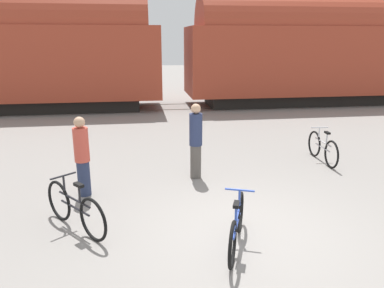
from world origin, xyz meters
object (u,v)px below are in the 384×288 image
at_px(bicycle_blue, 237,226).
at_px(person_in_red, 82,156).
at_px(bicycle_black, 75,208).
at_px(freight_train, 174,49).
at_px(person_in_navy, 196,141).
at_px(bicycle_silver, 323,148).

xyz_separation_m(bicycle_blue, person_in_red, (-2.55, 2.39, 0.47)).
relative_size(bicycle_blue, person_in_red, 0.99).
bearing_deg(bicycle_black, freight_train, 76.25).
relative_size(person_in_navy, person_in_red, 1.05).
bearing_deg(bicycle_black, bicycle_silver, 25.76).
height_order(freight_train, bicycle_black, freight_train).
distance_m(bicycle_silver, bicycle_blue, 4.93).
relative_size(freight_train, person_in_red, 15.93).
relative_size(bicycle_blue, person_in_navy, 0.94).
bearing_deg(bicycle_blue, bicycle_black, 159.86).
height_order(bicycle_blue, person_in_red, person_in_red).
bearing_deg(person_in_navy, freight_train, -151.91).
bearing_deg(person_in_red, bicycle_silver, 24.48).
height_order(freight_train, person_in_navy, freight_train).
xyz_separation_m(freight_train, bicycle_black, (-2.79, -11.40, -2.24)).
xyz_separation_m(bicycle_blue, person_in_navy, (-0.15, 3.04, 0.52)).
height_order(freight_train, bicycle_silver, freight_train).
bearing_deg(person_in_red, freight_train, 85.83).
bearing_deg(bicycle_silver, bicycle_blue, -131.36).
bearing_deg(bicycle_silver, person_in_navy, -169.10).
bearing_deg(person_in_navy, person_in_red, -43.94).
relative_size(bicycle_silver, bicycle_blue, 1.04).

